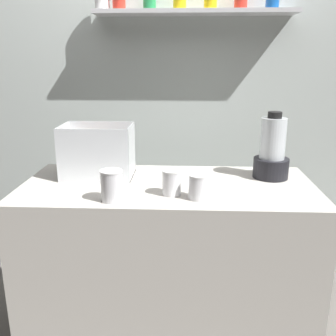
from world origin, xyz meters
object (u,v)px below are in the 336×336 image
at_px(carrot_display_bin, 99,160).
at_px(juice_cup_carrot_far_left, 112,187).
at_px(juice_cup_orange_left, 172,184).
at_px(juice_cup_carrot_middle, 198,188).
at_px(blender_pitcher, 272,153).

height_order(carrot_display_bin, juice_cup_carrot_far_left, carrot_display_bin).
height_order(carrot_display_bin, juice_cup_orange_left, carrot_display_bin).
bearing_deg(juice_cup_carrot_middle, blender_pitcher, 40.57).
relative_size(juice_cup_orange_left, juice_cup_carrot_middle, 1.04).
distance_m(blender_pitcher, juice_cup_orange_left, 0.57).
relative_size(blender_pitcher, juice_cup_orange_left, 2.94).
distance_m(juice_cup_carrot_far_left, juice_cup_carrot_middle, 0.36).
bearing_deg(blender_pitcher, juice_cup_carrot_middle, -139.43).
distance_m(carrot_display_bin, juice_cup_carrot_middle, 0.58).
bearing_deg(juice_cup_orange_left, juice_cup_carrot_far_left, -161.29).
xyz_separation_m(juice_cup_orange_left, juice_cup_carrot_middle, (0.11, -0.05, 0.00)).
height_order(carrot_display_bin, juice_cup_carrot_middle, carrot_display_bin).
height_order(juice_cup_carrot_far_left, juice_cup_carrot_middle, juice_cup_carrot_far_left).
relative_size(juice_cup_carrot_far_left, juice_cup_carrot_middle, 1.23).
relative_size(carrot_display_bin, juice_cup_orange_left, 3.11).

